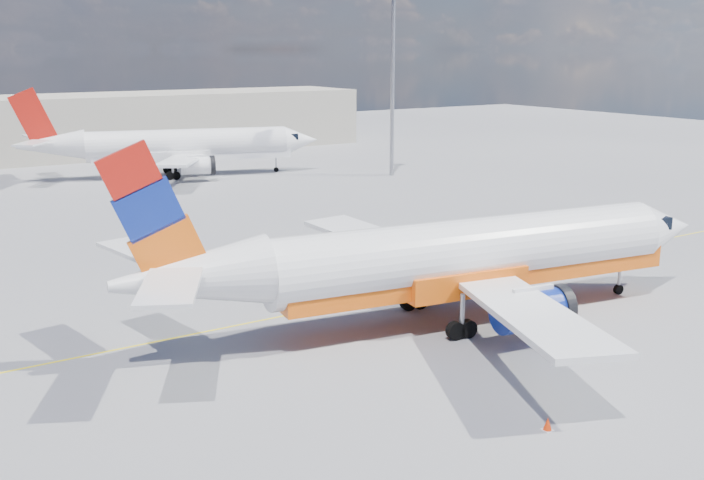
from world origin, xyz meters
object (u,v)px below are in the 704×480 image
second_jet (179,146)px  gse_tug (554,241)px  main_jet (454,258)px  traffic_cone (548,424)px

second_jet → gse_tug: 47.99m
main_jet → traffic_cone: size_ratio=63.56×
gse_tug → main_jet: bearing=-153.3°
traffic_cone → gse_tug: bearing=42.8°
main_jet → gse_tug: (14.86, 6.93, -2.49)m
main_jet → second_jet: size_ratio=1.02×
second_jet → traffic_cone: size_ratio=62.07×
second_jet → gse_tug: second_jet is taller
gse_tug → traffic_cone: gse_tug is taller
second_jet → traffic_cone: (-10.25, -65.29, -3.09)m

